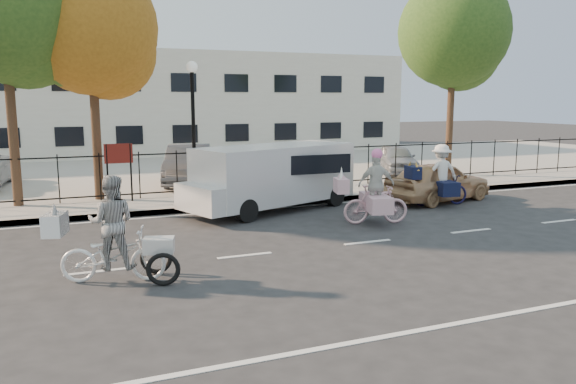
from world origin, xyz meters
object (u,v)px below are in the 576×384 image
bull_bike (440,181)px  white_van (272,175)px  lot_car_c (189,164)px  lot_car_d (396,159)px  gold_sedan (438,181)px  zebra_trike (113,241)px  lamppost (193,105)px  unicorn_bike (375,196)px

bull_bike → white_van: size_ratio=0.36×
lot_car_c → bull_bike: bearing=-28.4°
bull_bike → lot_car_d: bull_bike is taller
white_van → gold_sedan: 5.56m
lot_car_d → white_van: bearing=-126.3°
bull_bike → gold_sedan: (0.39, 0.60, -0.11)m
zebra_trike → white_van: bearing=-27.9°
lamppost → lot_car_d: size_ratio=1.22×
gold_sedan → lot_car_d: 6.12m
bull_bike → lot_car_d: bearing=-13.9°
white_van → lot_car_c: 5.45m
lot_car_c → zebra_trike: bearing=-92.3°
lamppost → lot_car_d: 10.11m
lamppost → gold_sedan: (7.32, -3.00, -2.45)m
bull_bike → lot_car_c: 9.23m
lot_car_c → lot_car_d: lot_car_c is taller
lamppost → zebra_trike: bearing=-113.2°
bull_bike → zebra_trike: bearing=118.9°
lot_car_c → gold_sedan: bearing=-24.0°
white_van → gold_sedan: bearing=-27.7°
unicorn_bike → lot_car_d: unicorn_bike is taller
zebra_trike → lot_car_d: (12.67, 10.25, -0.00)m
lot_car_c → lot_car_d: 9.01m
white_van → lamppost: bearing=108.0°
white_van → gold_sedan: (5.50, -0.70, -0.41)m
unicorn_bike → lot_car_d: size_ratio=0.58×
lot_car_c → white_van: bearing=-58.4°
zebra_trike → lot_car_c: 11.11m
unicorn_bike → lot_car_c: unicorn_bike is taller
gold_sedan → lot_car_d: size_ratio=1.09×
zebra_trike → lot_car_d: bearing=-34.9°
zebra_trike → lot_car_c: size_ratio=0.52×
white_van → lot_car_c: bearing=84.2°
zebra_trike → bull_bike: zebra_trike is taller
lamppost → bull_bike: size_ratio=2.06×
bull_bike → lot_car_d: 6.81m
lamppost → unicorn_bike: (3.66, -5.14, -2.36)m
white_van → lot_car_c: (-1.38, 5.27, -0.19)m
unicorn_bike → gold_sedan: bearing=-44.9°
lot_car_c → unicorn_bike: bearing=-51.4°
bull_bike → white_van: bearing=83.5°
gold_sedan → lot_car_d: lot_car_d is taller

